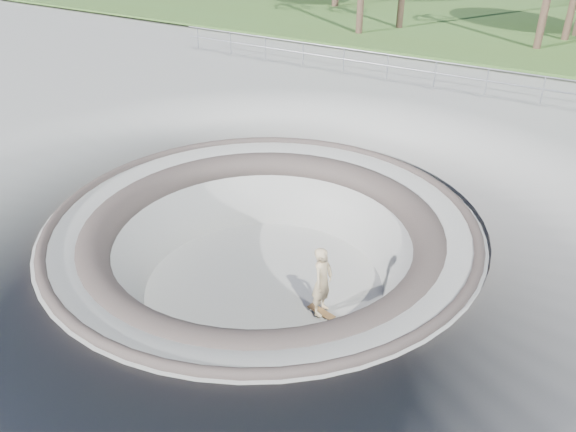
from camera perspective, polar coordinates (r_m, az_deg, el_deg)
The scene contains 6 objects.
ground at distance 13.45m, azimuth -2.59°, elevation -0.37°, with size 180.00×180.00×0.00m, color #989893.
skate_bowl at distance 14.46m, azimuth -2.43°, elevation -6.64°, with size 14.00×14.00×4.10m.
grass_strip at distance 44.52m, azimuth 24.43°, elevation 18.95°, with size 180.00×36.00×0.12m.
safety_railing at distance 23.34m, azimuth 14.71°, elevation 13.83°, with size 25.00×0.06×1.03m.
skateboard at distance 13.53m, azimuth 3.40°, elevation -9.70°, with size 0.77×0.36×0.08m.
skater at distance 12.98m, azimuth 3.52°, elevation -6.67°, with size 0.64×0.42×1.75m, color tan.
Camera 1 is at (6.67, -9.52, 6.76)m, focal length 35.00 mm.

